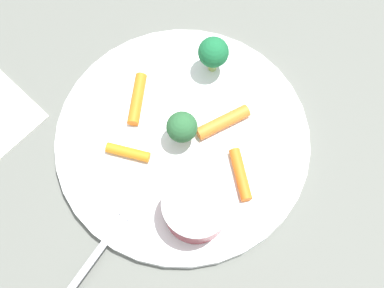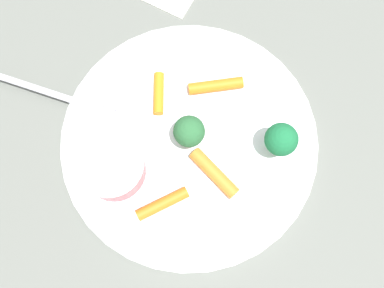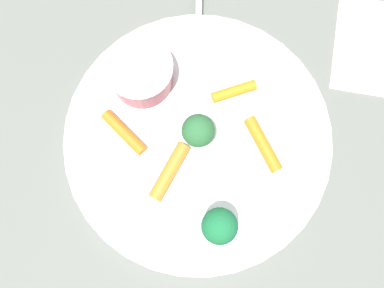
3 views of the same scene
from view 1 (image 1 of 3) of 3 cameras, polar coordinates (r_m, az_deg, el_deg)
The scene contains 10 objects.
ground_plane at distance 0.55m, azimuth -1.05°, elevation 0.26°, with size 2.40×2.40×0.00m, color #5D605A.
plate at distance 0.54m, azimuth -1.06°, elevation 0.50°, with size 0.27×0.27×0.01m, color white.
sauce_cup at distance 0.49m, azimuth 0.46°, elevation -7.18°, with size 0.07×0.07×0.04m.
broccoli_floret_0 at distance 0.55m, azimuth 2.40°, elevation 10.13°, with size 0.03×0.03×0.05m.
broccoli_floret_1 at distance 0.51m, azimuth -1.03°, elevation 1.66°, with size 0.03×0.03×0.04m.
carrot_stick_0 at distance 0.54m, azimuth 3.47°, elevation 2.46°, with size 0.01×0.01×0.06m, color orange.
carrot_stick_1 at distance 0.53m, azimuth -7.15°, elevation -0.93°, with size 0.01×0.01×0.05m, color orange.
carrot_stick_2 at distance 0.55m, azimuth -6.45°, elevation 4.70°, with size 0.01×0.01×0.06m, color orange.
carrot_stick_3 at distance 0.52m, azimuth 5.42°, elevation -3.40°, with size 0.01×0.01×0.05m, color orange.
fork at distance 0.51m, azimuth -11.06°, elevation -12.56°, with size 0.03×0.16×0.00m.
Camera 1 is at (0.14, -0.15, 0.51)m, focal length 47.83 mm.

